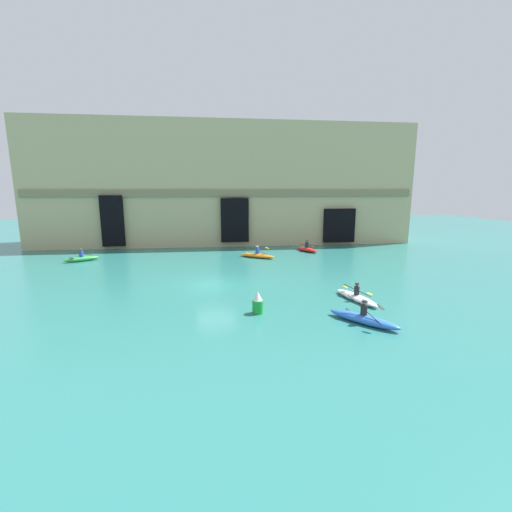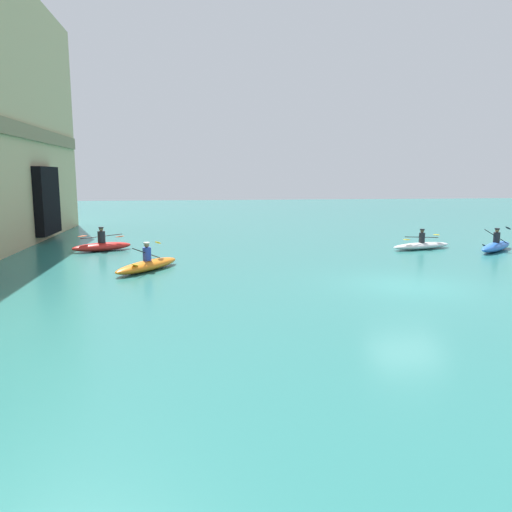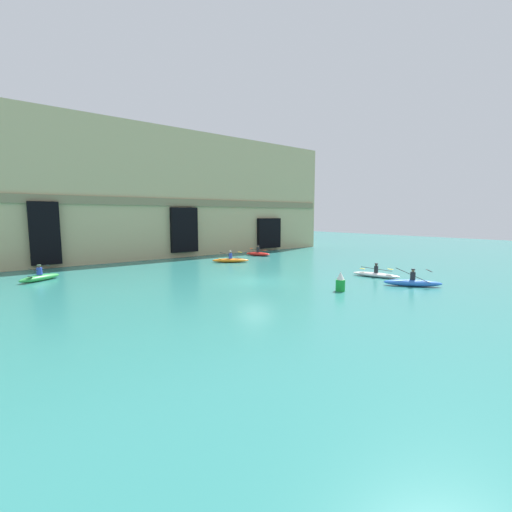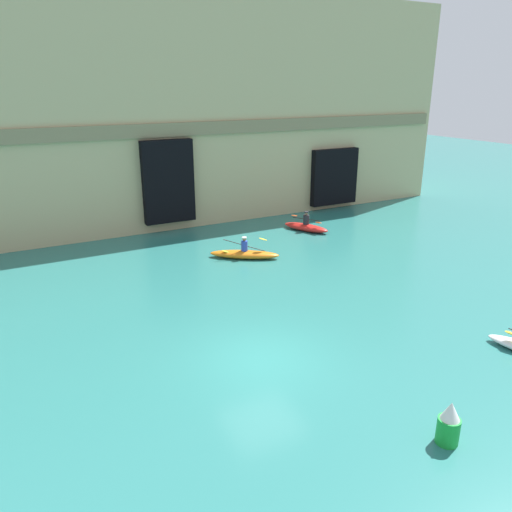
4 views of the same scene
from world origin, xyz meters
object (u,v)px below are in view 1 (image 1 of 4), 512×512
at_px(kayak_blue, 363,318).
at_px(kayak_white, 356,297).
at_px(kayak_green, 82,258).
at_px(kayak_orange, 257,255).
at_px(kayak_red, 307,249).
at_px(marker_buoy, 258,303).

xyz_separation_m(kayak_blue, kayak_white, (1.08, 3.33, -0.05)).
bearing_deg(kayak_green, kayak_orange, -31.24).
relative_size(kayak_red, marker_buoy, 2.55).
distance_m(kayak_blue, marker_buoy, 5.17).
xyz_separation_m(kayak_white, kayak_orange, (-4.04, 13.19, 0.03)).
height_order(kayak_white, kayak_orange, kayak_orange).
relative_size(kayak_blue, kayak_red, 1.06).
xyz_separation_m(kayak_orange, marker_buoy, (-1.82, -14.57, 0.31)).
height_order(kayak_white, kayak_red, kayak_red).
height_order(kayak_red, marker_buoy, kayak_red).
relative_size(kayak_white, marker_buoy, 3.02).
bearing_deg(kayak_red, kayak_orange, -90.86).
bearing_deg(marker_buoy, kayak_white, 13.18).
xyz_separation_m(kayak_blue, kayak_red, (2.51, 19.16, 0.00)).
xyz_separation_m(kayak_blue, marker_buoy, (-4.78, 1.96, 0.29)).
relative_size(kayak_green, kayak_white, 0.81).
distance_m(kayak_green, marker_buoy, 20.30).
xyz_separation_m(kayak_red, kayak_orange, (-5.48, -2.64, -0.02)).
bearing_deg(kayak_white, kayak_orange, -178.98).
bearing_deg(kayak_red, kayak_green, -110.23).
distance_m(kayak_green, kayak_red, 21.27).
relative_size(kayak_orange, marker_buoy, 2.89).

